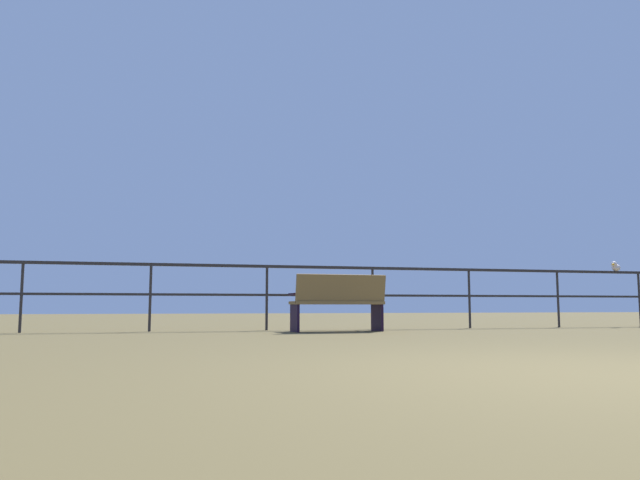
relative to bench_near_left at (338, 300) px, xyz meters
The scene contains 4 objects.
ground_plane 6.35m from the bench_near_left, 90.53° to the right, with size 60.00×60.00×0.00m, color brown.
pier_railing 0.92m from the bench_near_left, 93.84° to the left, with size 24.98×0.05×1.11m.
bench_near_left is the anchor object (origin of this frame).
seagull_on_rail 6.21m from the bench_near_left, ahead, with size 0.37×0.27×0.19m.
Camera 1 is at (-2.77, -3.08, 0.41)m, focal length 34.07 mm.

